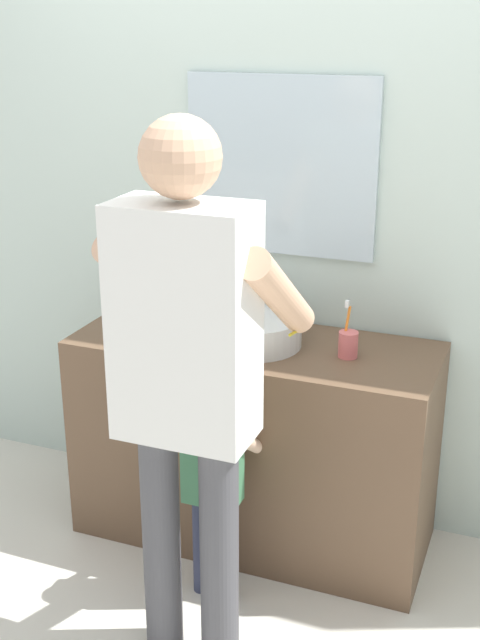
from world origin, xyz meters
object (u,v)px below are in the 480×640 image
object	(u,v)px
soap_bottle	(187,310)
adult_parent	(188,357)
child_toddler	(213,470)
toothbrush_cup	(348,343)

from	to	relation	value
soap_bottle	adult_parent	xyz separation A→B (m)	(0.35, -0.75, 0.15)
adult_parent	child_toddler	bearing A→B (deg)	99.17
soap_bottle	adult_parent	size ratio (longest dim) A/B	0.10
toothbrush_cup	adult_parent	size ratio (longest dim) A/B	0.12
child_toddler	adult_parent	world-z (taller)	adult_parent
child_toddler	soap_bottle	bearing A→B (deg)	123.29
toothbrush_cup	soap_bottle	world-z (taller)	toothbrush_cup
adult_parent	soap_bottle	bearing A→B (deg)	115.23
child_toddler	adult_parent	bearing A→B (deg)	-80.83
soap_bottle	child_toddler	world-z (taller)	soap_bottle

